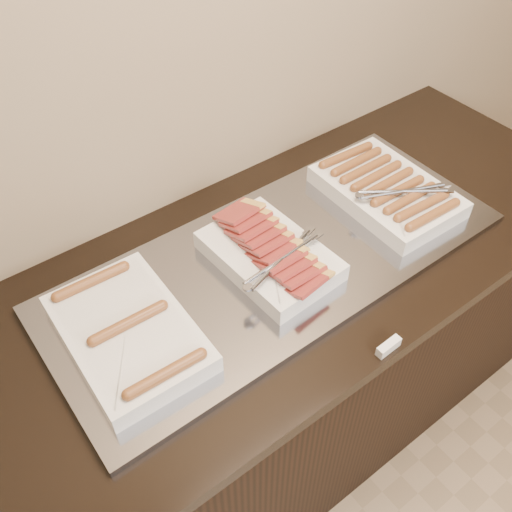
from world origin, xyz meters
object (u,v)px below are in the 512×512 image
at_px(dish_center, 270,254).
at_px(dish_right, 387,190).
at_px(dish_left, 128,332).
at_px(warming_tray, 277,261).
at_px(counter, 268,365).

height_order(dish_center, dish_right, dish_center).
relative_size(dish_left, dish_center, 1.05).
relative_size(warming_tray, dish_left, 3.11).
relative_size(dish_center, dish_right, 0.93).
bearing_deg(warming_tray, dish_left, 180.00).
distance_m(warming_tray, dish_left, 0.42).
xyz_separation_m(counter, warming_tray, (0.02, 0.00, 0.46)).
height_order(counter, dish_right, dish_right).
xyz_separation_m(counter, dish_center, (-0.00, -0.00, 0.50)).
bearing_deg(dish_center, dish_right, -2.77).
xyz_separation_m(counter, dish_left, (-0.40, 0.00, 0.49)).
xyz_separation_m(counter, dish_right, (0.41, -0.00, 0.50)).
bearing_deg(counter, dish_right, -0.47).
bearing_deg(counter, dish_left, 180.00).
bearing_deg(dish_left, dish_center, 0.79).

